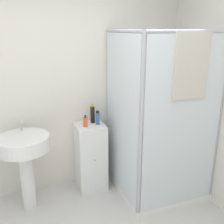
# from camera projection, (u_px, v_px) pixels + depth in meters

# --- Properties ---
(wall_back) EXTENTS (6.40, 0.06, 2.50)m
(wall_back) POSITION_uv_depth(u_px,v_px,m) (50.00, 92.00, 3.10)
(wall_back) COLOR silver
(wall_back) RESTS_ON ground_plane
(shower_enclosure) EXTENTS (0.98, 1.01, 1.97)m
(shower_enclosure) POSITION_uv_depth(u_px,v_px,m) (156.00, 155.00, 3.16)
(shower_enclosure) COLOR white
(shower_enclosure) RESTS_ON ground_plane
(vanity_cabinet) EXTENTS (0.35, 0.37, 0.86)m
(vanity_cabinet) POSITION_uv_depth(u_px,v_px,m) (91.00, 157.00, 3.30)
(vanity_cabinet) COLOR white
(vanity_cabinet) RESTS_ON ground_plane
(sink) EXTENTS (0.55, 0.55, 1.02)m
(sink) POSITION_uv_depth(u_px,v_px,m) (24.00, 153.00, 2.82)
(sink) COLOR white
(sink) RESTS_ON ground_plane
(soap_dispenser) EXTENTS (0.05, 0.05, 0.15)m
(soap_dispenser) POSITION_uv_depth(u_px,v_px,m) (85.00, 122.00, 3.10)
(soap_dispenser) COLOR #E5562D
(soap_dispenser) RESTS_ON vanity_cabinet
(shampoo_bottle_tall_black) EXTENTS (0.05, 0.05, 0.23)m
(shampoo_bottle_tall_black) POSITION_uv_depth(u_px,v_px,m) (93.00, 114.00, 3.22)
(shampoo_bottle_tall_black) COLOR black
(shampoo_bottle_tall_black) RESTS_ON vanity_cabinet
(shampoo_bottle_blue) EXTENTS (0.05, 0.05, 0.17)m
(shampoo_bottle_blue) POSITION_uv_depth(u_px,v_px,m) (98.00, 118.00, 3.17)
(shampoo_bottle_blue) COLOR #2D66A3
(shampoo_bottle_blue) RESTS_ON vanity_cabinet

